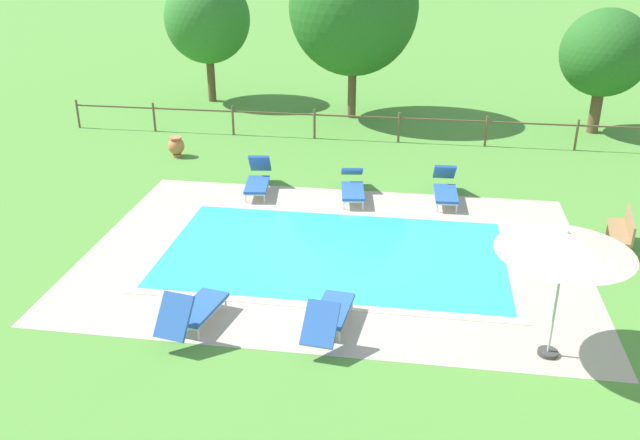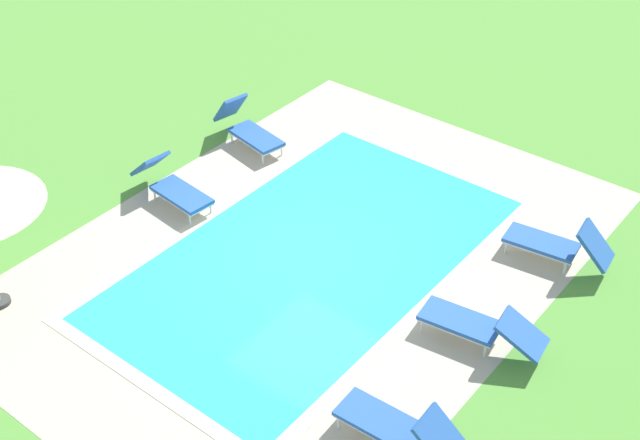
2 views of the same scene
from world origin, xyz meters
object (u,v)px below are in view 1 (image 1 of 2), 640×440
(sun_lounger_north_near_steps, at_px, (258,179))
(tree_far_west, at_px, (605,53))
(patio_umbrella_open_foreground, at_px, (566,243))
(tree_centre, at_px, (207,19))
(sun_lounger_north_mid, at_px, (329,314))
(terracotta_urn_near_fence, at_px, (176,146))
(sun_lounger_north_end, at_px, (353,186))
(sun_lounger_north_far, at_px, (445,188))
(sun_lounger_south_mid, at_px, (193,311))
(wooden_bench_lawn_side, at_px, (622,231))
(tree_west_mid, at_px, (354,7))

(sun_lounger_north_near_steps, xyz_separation_m, tree_far_west, (10.59, 7.48, 2.44))
(sun_lounger_north_near_steps, relative_size, tree_far_west, 0.45)
(patio_umbrella_open_foreground, xyz_separation_m, tree_centre, (-11.26, 16.74, 1.14))
(sun_lounger_north_mid, height_order, terracotta_urn_near_fence, sun_lounger_north_mid)
(sun_lounger_north_mid, distance_m, tree_far_west, 16.33)
(patio_umbrella_open_foreground, distance_m, tree_far_west, 14.85)
(sun_lounger_north_end, bearing_deg, sun_lounger_north_far, 4.06)
(sun_lounger_north_mid, height_order, sun_lounger_south_mid, sun_lounger_south_mid)
(sun_lounger_north_far, xyz_separation_m, terracotta_urn_near_fence, (-8.56, 2.51, -0.02))
(sun_lounger_north_near_steps, relative_size, tree_centre, 0.38)
(tree_far_west, bearing_deg, sun_lounger_north_mid, -118.13)
(sun_lounger_north_near_steps, height_order, patio_umbrella_open_foreground, patio_umbrella_open_foreground)
(sun_lounger_south_mid, relative_size, tree_far_west, 0.44)
(terracotta_urn_near_fence, height_order, tree_centre, tree_centre)
(sun_lounger_north_far, xyz_separation_m, wooden_bench_lawn_side, (4.02, -2.40, 0.09))
(sun_lounger_north_end, xyz_separation_m, tree_centre, (-7.01, 9.89, 3.00))
(sun_lounger_north_mid, bearing_deg, tree_west_mid, 94.64)
(terracotta_urn_near_fence, distance_m, tree_centre, 7.87)
(sun_lounger_south_mid, relative_size, tree_centre, 0.37)
(sun_lounger_north_end, relative_size, tree_far_west, 0.49)
(sun_lounger_north_far, height_order, tree_west_mid, tree_west_mid)
(terracotta_urn_near_fence, bearing_deg, tree_west_mid, 47.44)
(terracotta_urn_near_fence, bearing_deg, sun_lounger_north_far, -16.32)
(wooden_bench_lawn_side, relative_size, tree_far_west, 0.36)
(patio_umbrella_open_foreground, bearing_deg, tree_far_west, 75.74)
(sun_lounger_north_near_steps, height_order, sun_lounger_north_far, sun_lounger_north_near_steps)
(sun_lounger_south_mid, height_order, terracotta_urn_near_fence, sun_lounger_south_mid)
(sun_lounger_south_mid, xyz_separation_m, patio_umbrella_open_foreground, (6.50, 0.14, 1.82))
(terracotta_urn_near_fence, height_order, tree_west_mid, tree_west_mid)
(sun_lounger_north_far, relative_size, terracotta_urn_near_fence, 3.03)
(terracotta_urn_near_fence, xyz_separation_m, tree_far_west, (13.93, 4.85, 2.47))
(patio_umbrella_open_foreground, bearing_deg, sun_lounger_south_mid, -178.73)
(patio_umbrella_open_foreground, distance_m, tree_west_mid, 16.07)
(patio_umbrella_open_foreground, bearing_deg, terracotta_urn_near_fence, 137.14)
(sun_lounger_north_far, bearing_deg, wooden_bench_lawn_side, -30.83)
(wooden_bench_lawn_side, xyz_separation_m, tree_west_mid, (-7.47, 10.46, 3.67))
(sun_lounger_north_end, xyz_separation_m, tree_far_west, (7.90, 7.53, 2.47))
(sun_lounger_north_mid, xyz_separation_m, terracotta_urn_near_fence, (-6.32, 9.39, -0.03))
(sun_lounger_north_near_steps, height_order, tree_centre, tree_centre)
(sun_lounger_north_near_steps, distance_m, wooden_bench_lawn_side, 9.52)
(sun_lounger_north_near_steps, xyz_separation_m, sun_lounger_north_mid, (2.98, -6.76, -0.01))
(terracotta_urn_near_fence, relative_size, tree_west_mid, 0.10)
(sun_lounger_north_near_steps, bearing_deg, sun_lounger_north_mid, -66.21)
(sun_lounger_north_far, distance_m, terracotta_urn_near_fence, 8.92)
(sun_lounger_north_near_steps, bearing_deg, sun_lounger_north_far, 1.36)
(sun_lounger_north_end, relative_size, tree_centre, 0.41)
(wooden_bench_lawn_side, height_order, tree_far_west, tree_far_west)
(sun_lounger_north_far, distance_m, sun_lounger_south_mid, 8.62)
(tree_far_west, relative_size, tree_centre, 0.84)
(sun_lounger_north_mid, height_order, wooden_bench_lawn_side, sun_lounger_north_mid)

